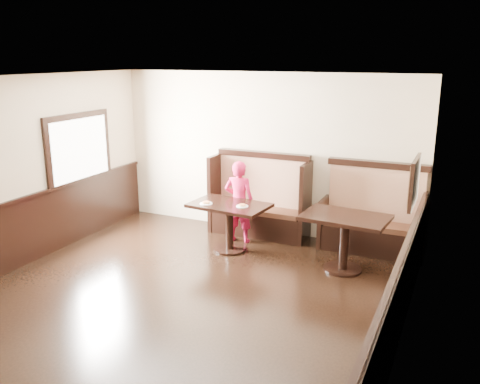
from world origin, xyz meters
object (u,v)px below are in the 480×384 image
Objects in this scene: table_main at (229,215)px; table_neighbor at (345,230)px; booth_neighbor at (373,222)px; child at (239,202)px; booth_main at (260,205)px.

table_neighbor is at bearing 4.55° from table_main.
table_neighbor is at bearing -103.75° from booth_neighbor.
child is (-2.13, -0.49, 0.22)m from booth_neighbor.
booth_main is 1.26× the size of child.
booth_main reaches higher than table_main.
booth_neighbor is at bearing 29.33° from table_main.
table_main is 1.01× the size of table_neighbor.
booth_neighbor reaches higher than table_neighbor.
child reaches higher than table_neighbor.
booth_neighbor reaches higher than child.
booth_neighbor is 1.00m from table_neighbor.
booth_main is at bearing -115.84° from child.
child is (-0.03, 0.44, 0.10)m from table_main.
child is at bearing 99.31° from table_main.
booth_main reaches higher than table_neighbor.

